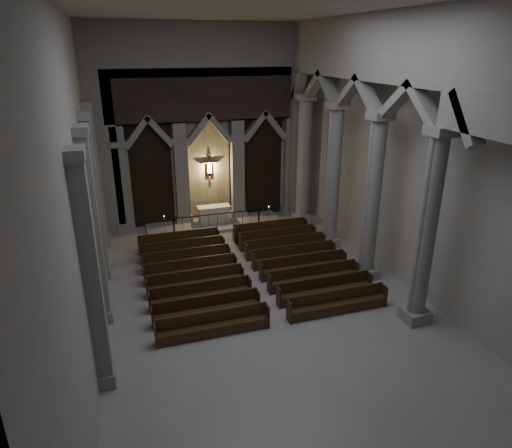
# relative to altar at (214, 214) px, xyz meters

# --- Properties ---
(room) EXTENTS (24.00, 24.10, 12.00)m
(room) POSITION_rel_altar_xyz_m (-0.01, -10.87, 6.92)
(room) COLOR #999691
(room) RESTS_ON ground
(sanctuary_wall) EXTENTS (14.00, 0.77, 12.00)m
(sanctuary_wall) POSITION_rel_altar_xyz_m (-0.01, 0.66, 5.94)
(sanctuary_wall) COLOR gray
(sanctuary_wall) RESTS_ON ground
(right_arcade) EXTENTS (1.00, 24.00, 12.00)m
(right_arcade) POSITION_rel_altar_xyz_m (5.49, -9.54, 7.15)
(right_arcade) COLOR gray
(right_arcade) RESTS_ON ground
(left_pilasters) EXTENTS (0.60, 13.00, 8.03)m
(left_pilasters) POSITION_rel_altar_xyz_m (-6.76, -7.37, 3.23)
(left_pilasters) COLOR gray
(left_pilasters) RESTS_ON ground
(sanctuary_step) EXTENTS (8.50, 2.60, 0.15)m
(sanctuary_step) POSITION_rel_altar_xyz_m (-0.01, -0.27, -0.60)
(sanctuary_step) COLOR gray
(sanctuary_step) RESTS_ON ground
(altar) EXTENTS (2.07, 0.83, 1.05)m
(altar) POSITION_rel_altar_xyz_m (0.00, 0.00, 0.00)
(altar) COLOR silver
(altar) RESTS_ON sanctuary_step
(altar_rail) EXTENTS (5.48, 0.09, 1.08)m
(altar_rail) POSITION_rel_altar_xyz_m (-0.01, -1.03, 0.04)
(altar_rail) COLOR black
(altar_rail) RESTS_ON ground
(candle_stand_left) EXTENTS (0.22, 0.22, 1.28)m
(candle_stand_left) POSITION_rel_altar_xyz_m (-3.24, -1.06, -0.33)
(candle_stand_left) COLOR #B37337
(candle_stand_left) RESTS_ON ground
(candle_stand_right) EXTENTS (0.23, 0.23, 1.35)m
(candle_stand_right) POSITION_rel_altar_xyz_m (3.19, -1.48, -0.31)
(candle_stand_right) COLOR #B37337
(candle_stand_right) RESTS_ON ground
(pews) EXTENTS (9.92, 9.09, 1.01)m
(pews) POSITION_rel_altar_xyz_m (-0.01, -7.56, -0.35)
(pews) COLOR black
(pews) RESTS_ON ground
(worshipper) EXTENTS (0.49, 0.40, 1.16)m
(worshipper) POSITION_rel_altar_xyz_m (0.58, -3.87, -0.10)
(worshipper) COLOR black
(worshipper) RESTS_ON ground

